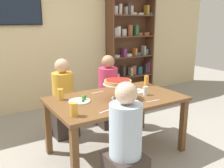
{
  "coord_description": "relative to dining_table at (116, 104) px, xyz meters",
  "views": [
    {
      "loc": [
        -1.55,
        -2.42,
        1.65
      ],
      "look_at": [
        0.0,
        0.1,
        0.89
      ],
      "focal_mm": 39.16,
      "sensor_mm": 36.0,
      "label": 1
    }
  ],
  "objects": [
    {
      "name": "ground_plane",
      "position": [
        0.0,
        0.0,
        -0.65
      ],
      "size": [
        12.0,
        12.0,
        0.0
      ],
      "primitive_type": "plane",
      "color": "gray"
    },
    {
      "name": "diner_far_left",
      "position": [
        -0.39,
        0.81,
        -0.16
      ],
      "size": [
        0.34,
        0.34,
        1.15
      ],
      "rotation": [
        0.0,
        0.0,
        -1.57
      ],
      "color": "#382D28",
      "rests_on": "ground_plane"
    },
    {
      "name": "beer_glass_amber_short",
      "position": [
        -0.68,
        -0.29,
        0.16
      ],
      "size": [
        0.08,
        0.08,
        0.14
      ],
      "primitive_type": "cylinder",
      "color": "gold",
      "rests_on": "dining_table"
    },
    {
      "name": "beer_glass_amber_spare",
      "position": [
        0.71,
        0.28,
        0.16
      ],
      "size": [
        0.07,
        0.07,
        0.14
      ],
      "primitive_type": "cylinder",
      "color": "gold",
      "rests_on": "dining_table"
    },
    {
      "name": "cutlery_fork_near",
      "position": [
        0.29,
        -0.35,
        0.09
      ],
      "size": [
        0.18,
        0.03,
        0.0
      ],
      "primitive_type": "cube",
      "rotation": [
        0.0,
        0.0,
        -0.07
      ],
      "color": "silver",
      "rests_on": "dining_table"
    },
    {
      "name": "cutlery_knife_near",
      "position": [
        -0.09,
        0.31,
        0.09
      ],
      "size": [
        0.18,
        0.03,
        0.0
      ],
      "primitive_type": "cube",
      "rotation": [
        0.0,
        0.0,
        3.22
      ],
      "color": "silver",
      "rests_on": "dining_table"
    },
    {
      "name": "bookshelf",
      "position": [
        1.64,
        2.01,
        0.49
      ],
      "size": [
        1.16,
        0.3,
        2.21
      ],
      "color": "brown",
      "rests_on": "ground_plane"
    },
    {
      "name": "dining_table",
      "position": [
        0.0,
        0.0,
        0.0
      ],
      "size": [
        1.62,
        0.97,
        0.74
      ],
      "color": "brown",
      "rests_on": "ground_plane"
    },
    {
      "name": "salad_plate_far_diner",
      "position": [
        0.35,
        0.09,
        0.11
      ],
      "size": [
        0.25,
        0.25,
        0.07
      ],
      "color": "white",
      "rests_on": "dining_table"
    },
    {
      "name": "cutlery_fork_far",
      "position": [
        -0.35,
        -0.34,
        0.09
      ],
      "size": [
        0.18,
        0.06,
        0.0
      ],
      "primitive_type": "cube",
      "rotation": [
        0.0,
        0.0,
        0.25
      ],
      "color": "silver",
      "rests_on": "dining_table"
    },
    {
      "name": "deep_dish_pizza_stand",
      "position": [
        -0.01,
        -0.04,
        0.28
      ],
      "size": [
        0.36,
        0.36,
        0.23
      ],
      "color": "silver",
      "rests_on": "dining_table"
    },
    {
      "name": "television",
      "position": [
        -0.74,
        2.11,
        1.23
      ],
      "size": [
        1.0,
        0.05,
        0.61
      ],
      "color": "black"
    },
    {
      "name": "beer_glass_amber_tall",
      "position": [
        -0.62,
        0.27,
        0.15
      ],
      "size": [
        0.07,
        0.07,
        0.13
      ],
      "primitive_type": "cylinder",
      "color": "gold",
      "rests_on": "dining_table"
    },
    {
      "name": "diner_near_left",
      "position": [
        -0.39,
        -0.76,
        -0.16
      ],
      "size": [
        0.34,
        0.34,
        1.15
      ],
      "rotation": [
        0.0,
        0.0,
        1.57
      ],
      "color": "#382D28",
      "rests_on": "ground_plane"
    },
    {
      "name": "diner_far_right",
      "position": [
        0.35,
        0.78,
        -0.16
      ],
      "size": [
        0.34,
        0.34,
        1.15
      ],
      "rotation": [
        0.0,
        0.0,
        -1.57
      ],
      "color": "#382D28",
      "rests_on": "ground_plane"
    },
    {
      "name": "salad_plate_near_diner",
      "position": [
        -0.44,
        0.09,
        0.1
      ],
      "size": [
        0.25,
        0.25,
        0.07
      ],
      "color": "white",
      "rests_on": "dining_table"
    },
    {
      "name": "water_glass_clear_near",
      "position": [
        0.37,
        -0.1,
        0.14
      ],
      "size": [
        0.06,
        0.06,
        0.11
      ],
      "primitive_type": "cylinder",
      "color": "white",
      "rests_on": "dining_table"
    },
    {
      "name": "rear_partition",
      "position": [
        0.0,
        2.2,
        0.75
      ],
      "size": [
        8.0,
        0.12,
        2.8
      ],
      "primitive_type": "cube",
      "color": "beige",
      "rests_on": "ground_plane"
    }
  ]
}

